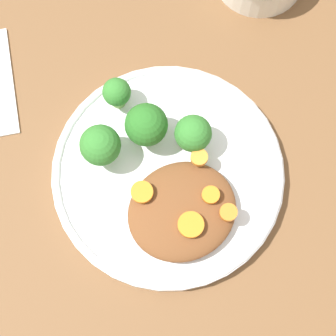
{
  "coord_description": "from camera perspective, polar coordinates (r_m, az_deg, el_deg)",
  "views": [
    {
      "loc": [
        -0.15,
        0.08,
        0.62
      ],
      "look_at": [
        0.0,
        0.0,
        0.03
      ],
      "focal_mm": 60.0,
      "sensor_mm": 36.0,
      "label": 1
    }
  ],
  "objects": [
    {
      "name": "ground_plane",
      "position": [
        0.64,
        0.0,
        -0.83
      ],
      "size": [
        4.0,
        4.0,
        0.0
      ],
      "primitive_type": "plane",
      "color": "brown"
    },
    {
      "name": "plate",
      "position": [
        0.63,
        0.0,
        -0.54
      ],
      "size": [
        0.26,
        0.26,
        0.02
      ],
      "color": "white",
      "rests_on": "ground_plane"
    },
    {
      "name": "stew_mound",
      "position": [
        0.6,
        1.44,
        -4.38
      ],
      "size": [
        0.11,
        0.12,
        0.03
      ],
      "primitive_type": "ellipsoid",
      "color": "brown",
      "rests_on": "plate"
    },
    {
      "name": "broccoli_floret_0",
      "position": [
        0.61,
        -2.43,
        4.24
      ],
      "size": [
        0.05,
        0.05,
        0.06
      ],
      "color": "#759E51",
      "rests_on": "plate"
    },
    {
      "name": "broccoli_floret_1",
      "position": [
        0.61,
        2.56,
        3.49
      ],
      "size": [
        0.04,
        0.04,
        0.05
      ],
      "color": "#759E51",
      "rests_on": "plate"
    },
    {
      "name": "broccoli_floret_2",
      "position": [
        0.6,
        -6.89,
        2.29
      ],
      "size": [
        0.04,
        0.04,
        0.06
      ],
      "color": "#7FA85B",
      "rests_on": "plate"
    },
    {
      "name": "broccoli_floret_3",
      "position": [
        0.63,
        -5.22,
        7.6
      ],
      "size": [
        0.03,
        0.03,
        0.04
      ],
      "color": "#759E51",
      "rests_on": "plate"
    },
    {
      "name": "carrot_slice_0",
      "position": [
        0.58,
        2.34,
        -5.78
      ],
      "size": [
        0.03,
        0.03,
        0.01
      ],
      "primitive_type": "cylinder",
      "color": "orange",
      "rests_on": "stew_mound"
    },
    {
      "name": "carrot_slice_1",
      "position": [
        0.59,
        4.36,
        -2.75
      ],
      "size": [
        0.02,
        0.02,
        0.01
      ],
      "primitive_type": "cylinder",
      "color": "orange",
      "rests_on": "stew_mound"
    },
    {
      "name": "carrot_slice_2",
      "position": [
        0.6,
        3.19,
        1.08
      ],
      "size": [
        0.02,
        0.02,
        0.01
      ],
      "primitive_type": "cylinder",
      "color": "orange",
      "rests_on": "stew_mound"
    },
    {
      "name": "carrot_slice_3",
      "position": [
        0.59,
        6.16,
        -4.51
      ],
      "size": [
        0.02,
        0.02,
        0.01
      ],
      "primitive_type": "cylinder",
      "color": "orange",
      "rests_on": "stew_mound"
    },
    {
      "name": "carrot_slice_4",
      "position": [
        0.59,
        -2.66,
        -2.46
      ],
      "size": [
        0.02,
        0.02,
        0.01
      ],
      "primitive_type": "cylinder",
      "color": "orange",
      "rests_on": "stew_mound"
    }
  ]
}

